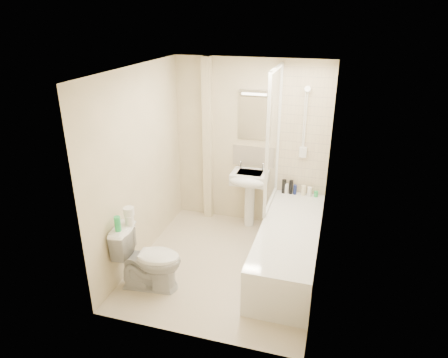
% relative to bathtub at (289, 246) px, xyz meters
% --- Properties ---
extents(floor, '(2.50, 2.50, 0.00)m').
position_rel_bathtub_xyz_m(floor, '(-0.75, -0.20, -0.29)').
color(floor, beige).
rests_on(floor, ground).
extents(wall_back, '(2.20, 0.02, 2.40)m').
position_rel_bathtub_xyz_m(wall_back, '(-0.75, 1.05, 0.91)').
color(wall_back, beige).
rests_on(wall_back, ground).
extents(wall_left, '(0.02, 2.50, 2.40)m').
position_rel_bathtub_xyz_m(wall_left, '(-1.85, -0.20, 0.91)').
color(wall_left, beige).
rests_on(wall_left, ground).
extents(wall_right, '(0.02, 2.50, 2.40)m').
position_rel_bathtub_xyz_m(wall_right, '(0.35, -0.20, 0.91)').
color(wall_right, beige).
rests_on(wall_right, ground).
extents(ceiling, '(2.20, 2.50, 0.02)m').
position_rel_bathtub_xyz_m(ceiling, '(-0.75, -0.20, 2.11)').
color(ceiling, white).
rests_on(ceiling, wall_back).
extents(tile_back, '(0.70, 0.01, 1.75)m').
position_rel_bathtub_xyz_m(tile_back, '(0.00, 1.04, 1.14)').
color(tile_back, beige).
rests_on(tile_back, wall_back).
extents(tile_right, '(0.01, 2.10, 1.75)m').
position_rel_bathtub_xyz_m(tile_right, '(0.34, 0.00, 1.14)').
color(tile_right, beige).
rests_on(tile_right, wall_right).
extents(pipe_boxing, '(0.12, 0.12, 2.40)m').
position_rel_bathtub_xyz_m(pipe_boxing, '(-1.37, 0.99, 0.91)').
color(pipe_boxing, beige).
rests_on(pipe_boxing, ground).
extents(splashback, '(0.60, 0.02, 0.30)m').
position_rel_bathtub_xyz_m(splashback, '(-0.70, 1.04, 0.74)').
color(splashback, beige).
rests_on(splashback, wall_back).
extents(mirror, '(0.46, 0.01, 0.60)m').
position_rel_bathtub_xyz_m(mirror, '(-0.70, 1.04, 1.29)').
color(mirror, white).
rests_on(mirror, wall_back).
extents(strip_light, '(0.42, 0.07, 0.07)m').
position_rel_bathtub_xyz_m(strip_light, '(-0.70, 1.02, 1.66)').
color(strip_light, silver).
rests_on(strip_light, wall_back).
extents(bathtub, '(0.70, 2.10, 0.55)m').
position_rel_bathtub_xyz_m(bathtub, '(0.00, 0.00, 0.00)').
color(bathtub, white).
rests_on(bathtub, ground).
extents(shower_screen, '(0.04, 0.92, 1.80)m').
position_rel_bathtub_xyz_m(shower_screen, '(-0.35, 0.60, 1.16)').
color(shower_screen, white).
rests_on(shower_screen, bathtub).
extents(shower_fixture, '(0.10, 0.16, 0.99)m').
position_rel_bathtub_xyz_m(shower_fixture, '(-0.00, 0.99, 1.26)').
color(shower_fixture, white).
rests_on(shower_fixture, wall_back).
extents(pedestal_sink, '(0.50, 0.47, 0.97)m').
position_rel_bathtub_xyz_m(pedestal_sink, '(-0.70, 0.81, 0.39)').
color(pedestal_sink, white).
rests_on(pedestal_sink, ground).
extents(bottle_black_a, '(0.06, 0.06, 0.20)m').
position_rel_bathtub_xyz_m(bottle_black_a, '(-0.22, 0.96, 0.36)').
color(bottle_black_a, black).
rests_on(bottle_black_a, bathtub).
extents(bottle_white_a, '(0.06, 0.06, 0.14)m').
position_rel_bathtub_xyz_m(bottle_white_a, '(-0.19, 0.96, 0.33)').
color(bottle_white_a, white).
rests_on(bottle_white_a, bathtub).
extents(bottle_black_b, '(0.05, 0.05, 0.20)m').
position_rel_bathtub_xyz_m(bottle_black_b, '(-0.13, 0.96, 0.36)').
color(bottle_black_b, black).
rests_on(bottle_black_b, bathtub).
extents(bottle_blue, '(0.05, 0.05, 0.14)m').
position_rel_bathtub_xyz_m(bottle_blue, '(-0.06, 0.96, 0.33)').
color(bottle_blue, navy).
rests_on(bottle_blue, bathtub).
extents(bottle_cream, '(0.06, 0.06, 0.14)m').
position_rel_bathtub_xyz_m(bottle_cream, '(0.05, 0.96, 0.33)').
color(bottle_cream, '#F2E8BB').
rests_on(bottle_cream, bathtub).
extents(bottle_white_b, '(0.06, 0.06, 0.13)m').
position_rel_bathtub_xyz_m(bottle_white_b, '(0.14, 0.96, 0.33)').
color(bottle_white_b, white).
rests_on(bottle_white_b, bathtub).
extents(bottle_green, '(0.06, 0.06, 0.08)m').
position_rel_bathtub_xyz_m(bottle_green, '(0.23, 0.96, 0.30)').
color(bottle_green, '#32C45D').
rests_on(bottle_green, bathtub).
extents(toilet, '(0.59, 0.83, 0.76)m').
position_rel_bathtub_xyz_m(toilet, '(-1.47, -0.85, 0.09)').
color(toilet, white).
rests_on(toilet, ground).
extents(toilet_roll_lower, '(0.10, 0.10, 0.10)m').
position_rel_bathtub_xyz_m(toilet_roll_lower, '(-1.70, -0.80, 0.52)').
color(toilet_roll_lower, white).
rests_on(toilet_roll_lower, toilet).
extents(toilet_roll_upper, '(0.12, 0.12, 0.09)m').
position_rel_bathtub_xyz_m(toilet_roll_upper, '(-1.71, -0.78, 0.62)').
color(toilet_roll_upper, white).
rests_on(toilet_roll_upper, toilet_roll_lower).
extents(green_bottle, '(0.07, 0.07, 0.17)m').
position_rel_bathtub_xyz_m(green_bottle, '(-1.74, -0.97, 0.55)').
color(green_bottle, green).
rests_on(green_bottle, toilet).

